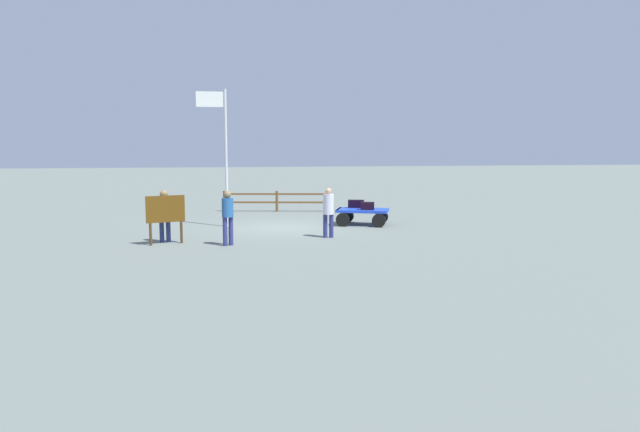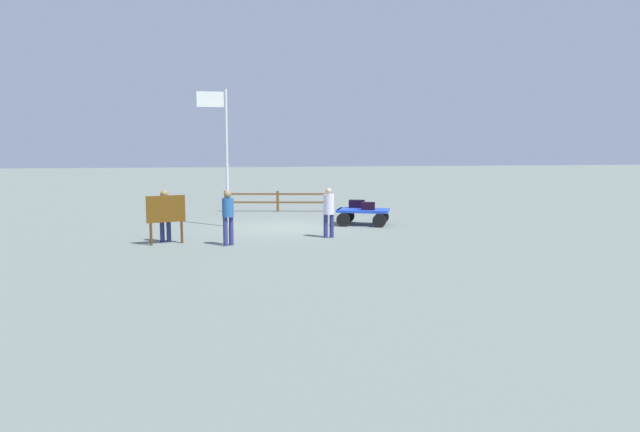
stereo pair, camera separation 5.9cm
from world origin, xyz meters
The scene contains 10 objects.
ground_plane centered at (0.00, 0.00, 0.00)m, with size 120.00×120.00×0.00m, color slate.
luggage_cart centered at (-2.95, -0.29, 0.45)m, with size 2.20×1.87×0.60m.
suitcase_olive centered at (-3.10, -0.03, 0.75)m, with size 0.57×0.42×0.29m.
suitcase_maroon centered at (-2.84, -0.82, 0.75)m, with size 0.67×0.47×0.30m.
worker_lead centered at (-1.14, 2.57, 0.95)m, with size 0.37×0.37×1.63m.
worker_trailing centered at (4.06, 2.66, 0.94)m, with size 0.34×0.34×1.63m.
worker_supervisor centered at (2.12, 3.60, 0.98)m, with size 0.47×0.47×1.66m.
flagpole centered at (2.23, -0.66, 3.05)m, with size 1.09×0.10×5.04m.
signboard centered at (3.99, 3.06, 0.99)m, with size 1.13×0.43×1.50m.
wooden_fence centered at (-0.19, -5.34, 0.56)m, with size 4.82×0.97×0.94m.
Camera 2 is at (2.25, 21.66, 3.04)m, focal length 33.58 mm.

